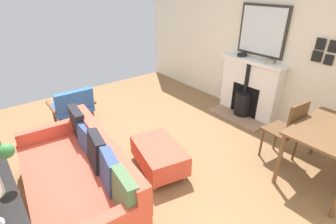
{
  "coord_description": "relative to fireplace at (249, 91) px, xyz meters",
  "views": [
    {
      "loc": [
        1.29,
        2.69,
        2.28
      ],
      "look_at": [
        -0.58,
        0.34,
        0.74
      ],
      "focal_mm": 27.26,
      "sensor_mm": 36.0,
      "label": 1
    }
  ],
  "objects": [
    {
      "name": "mantel_bowl_near",
      "position": [
        -0.04,
        -0.28,
        0.61
      ],
      "size": [
        0.17,
        0.17,
        0.05
      ],
      "color": "black",
      "rests_on": "fireplace"
    },
    {
      "name": "ground_plane",
      "position": [
        2.6,
        -0.2,
        -0.48
      ],
      "size": [
        5.63,
        5.88,
        0.01
      ],
      "primitive_type": "cube",
      "color": "olive"
    },
    {
      "name": "dining_chair_near_fireplace",
      "position": [
        0.82,
        1.21,
        0.07
      ],
      "size": [
        0.44,
        0.44,
        0.93
      ],
      "color": "brown",
      "rests_on": "ground"
    },
    {
      "name": "sofa",
      "position": [
        3.29,
        0.16,
        -0.14
      ],
      "size": [
        1.1,
        2.0,
        0.81
      ],
      "color": "#B2B2B7",
      "rests_on": "ground"
    },
    {
      "name": "fireplace",
      "position": [
        0.0,
        0.0,
        0.0
      ],
      "size": [
        0.63,
        1.2,
        1.06
      ],
      "color": "#9E7A5B",
      "rests_on": "ground"
    },
    {
      "name": "ottoman",
      "position": [
        2.27,
        0.27,
        -0.25
      ],
      "size": [
        0.69,
        0.91,
        0.37
      ],
      "color": "#B2B2B7",
      "rests_on": "ground"
    },
    {
      "name": "photo_gallery_row",
      "position": [
        -0.14,
        1.03,
        0.9
      ],
      "size": [
        0.02,
        0.3,
        0.35
      ],
      "color": "black"
    },
    {
      "name": "mirror_over_mantel",
      "position": [
        -0.13,
        0.0,
        1.06
      ],
      "size": [
        0.04,
        0.88,
        0.84
      ],
      "color": "#2D2823"
    },
    {
      "name": "dining_table",
      "position": [
        0.81,
        1.74,
        0.17
      ],
      "size": [
        1.08,
        0.78,
        0.75
      ],
      "color": "brown",
      "rests_on": "ground"
    },
    {
      "name": "mantel_bowl_far",
      "position": [
        -0.04,
        0.28,
        0.61
      ],
      "size": [
        0.16,
        0.16,
        0.05
      ],
      "color": "#9E9384",
      "rests_on": "fireplace"
    },
    {
      "name": "wall_left",
      "position": [
        -0.22,
        -0.2,
        0.91
      ],
      "size": [
        0.12,
        5.88,
        2.77
      ],
      "primitive_type": "cube",
      "color": "silver",
      "rests_on": "ground"
    },
    {
      "name": "armchair_accent",
      "position": [
        2.75,
        -1.49,
        -0.04
      ],
      "size": [
        0.7,
        0.62,
        0.76
      ],
      "color": "brown",
      "rests_on": "ground"
    }
  ]
}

